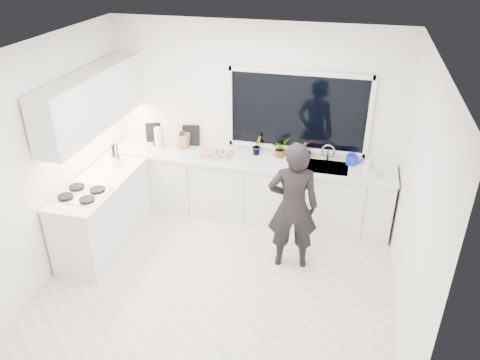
# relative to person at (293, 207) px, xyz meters

# --- Properties ---
(floor) EXTENTS (4.00, 3.50, 0.02)m
(floor) POSITION_rel_person_xyz_m (-0.75, -0.50, -0.83)
(floor) COLOR beige
(floor) RESTS_ON ground
(wall_back) EXTENTS (4.00, 0.02, 2.70)m
(wall_back) POSITION_rel_person_xyz_m (-0.75, 1.26, 0.53)
(wall_back) COLOR white
(wall_back) RESTS_ON ground
(wall_left) EXTENTS (0.02, 3.50, 2.70)m
(wall_left) POSITION_rel_person_xyz_m (-2.76, -0.50, 0.53)
(wall_left) COLOR white
(wall_left) RESTS_ON ground
(wall_right) EXTENTS (0.02, 3.50, 2.70)m
(wall_right) POSITION_rel_person_xyz_m (1.26, -0.50, 0.53)
(wall_right) COLOR white
(wall_right) RESTS_ON ground
(ceiling) EXTENTS (4.00, 3.50, 0.02)m
(ceiling) POSITION_rel_person_xyz_m (-0.75, -0.50, 1.89)
(ceiling) COLOR white
(ceiling) RESTS_ON wall_back
(window) EXTENTS (1.80, 0.02, 1.00)m
(window) POSITION_rel_person_xyz_m (-0.15, 1.22, 0.73)
(window) COLOR black
(window) RESTS_ON wall_back
(base_cabinets_back) EXTENTS (3.92, 0.58, 0.88)m
(base_cabinets_back) POSITION_rel_person_xyz_m (-0.75, 0.95, -0.38)
(base_cabinets_back) COLOR white
(base_cabinets_back) RESTS_ON floor
(base_cabinets_left) EXTENTS (0.58, 1.60, 0.88)m
(base_cabinets_left) POSITION_rel_person_xyz_m (-2.42, -0.15, -0.38)
(base_cabinets_left) COLOR white
(base_cabinets_left) RESTS_ON floor
(countertop_back) EXTENTS (3.94, 0.62, 0.04)m
(countertop_back) POSITION_rel_person_xyz_m (-0.75, 0.94, 0.08)
(countertop_back) COLOR silver
(countertop_back) RESTS_ON base_cabinets_back
(countertop_left) EXTENTS (0.62, 1.60, 0.04)m
(countertop_left) POSITION_rel_person_xyz_m (-2.42, -0.15, 0.08)
(countertop_left) COLOR silver
(countertop_left) RESTS_ON base_cabinets_left
(upper_cabinets) EXTENTS (0.34, 2.10, 0.70)m
(upper_cabinets) POSITION_rel_person_xyz_m (-2.54, 0.20, 1.03)
(upper_cabinets) COLOR white
(upper_cabinets) RESTS_ON wall_left
(sink) EXTENTS (0.58, 0.42, 0.14)m
(sink) POSITION_rel_person_xyz_m (0.30, 0.95, 0.05)
(sink) COLOR silver
(sink) RESTS_ON countertop_back
(faucet) EXTENTS (0.03, 0.03, 0.22)m
(faucet) POSITION_rel_person_xyz_m (0.30, 1.15, 0.21)
(faucet) COLOR silver
(faucet) RESTS_ON countertop_back
(stovetop) EXTENTS (0.56, 0.48, 0.03)m
(stovetop) POSITION_rel_person_xyz_m (-2.44, -0.50, 0.11)
(stovetop) COLOR black
(stovetop) RESTS_ON countertop_left
(person) EXTENTS (0.66, 0.49, 1.64)m
(person) POSITION_rel_person_xyz_m (0.00, 0.00, 0.00)
(person) COLOR black
(person) RESTS_ON floor
(pizza_tray) EXTENTS (0.42, 0.31, 0.03)m
(pizza_tray) POSITION_rel_person_xyz_m (-1.21, 0.92, 0.11)
(pizza_tray) COLOR silver
(pizza_tray) RESTS_ON countertop_back
(pizza) EXTENTS (0.38, 0.28, 0.01)m
(pizza) POSITION_rel_person_xyz_m (-1.21, 0.92, 0.13)
(pizza) COLOR #C4431A
(pizza) RESTS_ON pizza_tray
(watering_can) EXTENTS (0.15, 0.15, 0.13)m
(watering_can) POSITION_rel_person_xyz_m (0.61, 1.11, 0.16)
(watering_can) COLOR #1625D3
(watering_can) RESTS_ON countertop_back
(paper_towel_roll) EXTENTS (0.13, 0.13, 0.26)m
(paper_towel_roll) POSITION_rel_person_xyz_m (-2.12, 1.05, 0.23)
(paper_towel_roll) COLOR white
(paper_towel_roll) RESTS_ON countertop_back
(knife_block) EXTENTS (0.15, 0.12, 0.22)m
(knife_block) POSITION_rel_person_xyz_m (-1.74, 1.09, 0.21)
(knife_block) COLOR #A56B4C
(knife_block) RESTS_ON countertop_back
(utensil_crock) EXTENTS (0.16, 0.16, 0.16)m
(utensil_crock) POSITION_rel_person_xyz_m (-2.40, 0.30, 0.18)
(utensil_crock) COLOR silver
(utensil_crock) RESTS_ON countertop_left
(picture_frame_large) EXTENTS (0.21, 0.10, 0.28)m
(picture_frame_large) POSITION_rel_person_xyz_m (-2.25, 1.19, 0.24)
(picture_frame_large) COLOR black
(picture_frame_large) RESTS_ON countertop_back
(picture_frame_small) EXTENTS (0.25, 0.06, 0.30)m
(picture_frame_small) POSITION_rel_person_xyz_m (-1.67, 1.19, 0.25)
(picture_frame_small) COLOR black
(picture_frame_small) RESTS_ON countertop_back
(herb_plants) EXTENTS (0.85, 0.29, 0.27)m
(herb_plants) POSITION_rel_person_xyz_m (-0.32, 1.11, 0.23)
(herb_plants) COLOR #26662D
(herb_plants) RESTS_ON countertop_back
(soap_bottles) EXTENTS (0.18, 0.12, 0.30)m
(soap_bottles) POSITION_rel_person_xyz_m (0.84, 0.80, 0.23)
(soap_bottles) COLOR #D8BF66
(soap_bottles) RESTS_ON countertop_back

